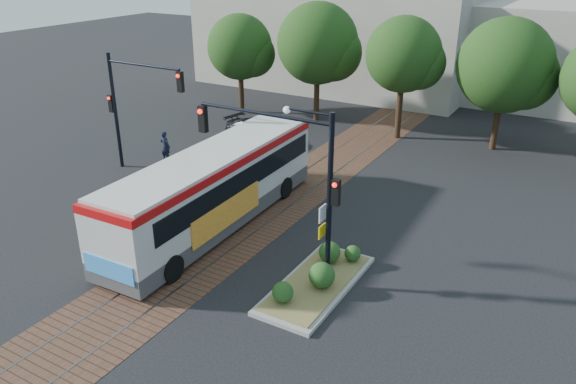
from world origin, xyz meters
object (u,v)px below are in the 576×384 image
at_px(city_bus, 215,185).
at_px(parked_car, 258,132).
at_px(officer, 165,146).
at_px(signal_pole_left, 130,98).
at_px(traffic_island, 318,277).
at_px(signal_pole_main, 296,168).

bearing_deg(city_bus, parked_car, 112.17).
relative_size(officer, parked_car, 0.37).
relative_size(city_bus, signal_pole_left, 2.02).
bearing_deg(officer, signal_pole_left, 80.26).
relative_size(traffic_island, parked_car, 1.14).
distance_m(city_bus, parked_car, 10.84).
bearing_deg(signal_pole_main, signal_pole_left, 158.55).
bearing_deg(parked_car, officer, 165.32).
xyz_separation_m(signal_pole_left, parked_car, (3.02, 7.00, -3.20)).
xyz_separation_m(traffic_island, parked_car, (-10.17, 11.89, 0.33)).
distance_m(signal_pole_main, parked_car, 15.37).
bearing_deg(traffic_island, signal_pole_main, 174.64).
distance_m(city_bus, signal_pole_left, 8.15).
distance_m(traffic_island, parked_car, 15.65).
height_order(city_bus, signal_pole_main, signal_pole_main).
xyz_separation_m(traffic_island, signal_pole_main, (-0.96, 0.09, 3.83)).
height_order(city_bus, parked_car, city_bus).
height_order(signal_pole_left, parked_car, signal_pole_left).
distance_m(traffic_island, signal_pole_left, 14.50).
relative_size(traffic_island, signal_pole_left, 0.87).
distance_m(traffic_island, officer, 14.45).
height_order(city_bus, traffic_island, city_bus).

